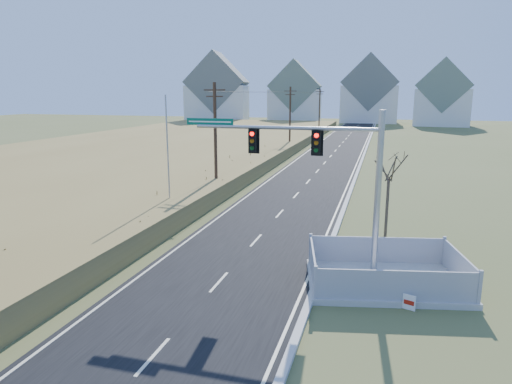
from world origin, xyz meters
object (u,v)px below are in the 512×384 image
fence_enclosure (385,278)px  open_sign (409,302)px  bare_tree (390,164)px  traffic_signal_mast (336,175)px  flagpole (168,170)px

fence_enclosure → open_sign: bearing=-79.1°
bare_tree → traffic_signal_mast: bearing=-115.0°
flagpole → traffic_signal_mast: bearing=-29.6°
flagpole → bare_tree: flagpole is taller
fence_enclosure → flagpole: flagpole is taller
flagpole → bare_tree: bearing=-6.0°
fence_enclosure → bare_tree: bearing=78.3°
fence_enclosure → open_sign: fence_enclosure is taller
flagpole → open_sign: bearing=-33.5°
open_sign → bare_tree: (-0.92, 8.42, 4.06)m
fence_enclosure → bare_tree: size_ratio=1.35×
traffic_signal_mast → fence_enclosure: bearing=-24.1°
flagpole → fence_enclosure: bearing=-28.7°
fence_enclosure → flagpole: 16.23m
bare_tree → flagpole: bearing=174.0°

